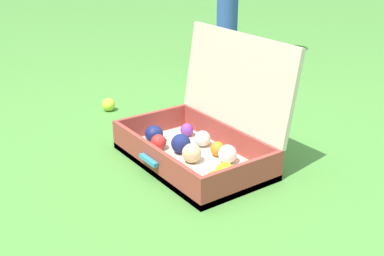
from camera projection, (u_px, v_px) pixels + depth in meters
The scene contains 3 objects.
ground_plane at pixel (199, 163), 1.98m from camera, with size 16.00×16.00×0.00m, color #4C8C38.
open_suitcase at pixel (203, 135), 1.97m from camera, with size 0.64×0.47×0.50m.
stray_ball_on_grass at pixel (108, 105), 2.53m from camera, with size 0.07×0.07×0.07m, color #CCDB38.
Camera 1 is at (1.44, -1.05, 0.89)m, focal length 45.60 mm.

